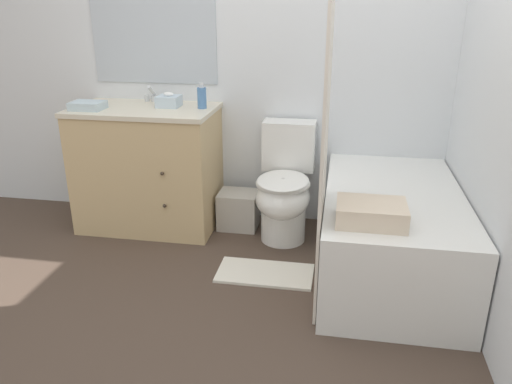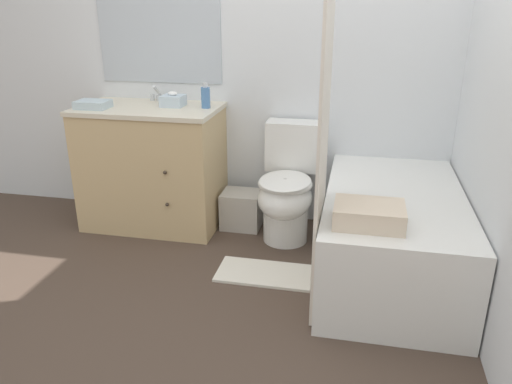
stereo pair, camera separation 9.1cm
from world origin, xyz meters
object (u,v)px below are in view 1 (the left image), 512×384
object	(u,v)px
sink_faucet	(154,97)
toilet	(284,189)
bath_mat	(265,273)
hand_towel_folded	(88,106)
vanity_cabinet	(148,166)
bathtub	(390,232)
wastebasket	(238,210)
soap_dispenser	(202,97)
tissue_box	(169,101)
bath_towel_folded	(371,213)

from	to	relation	value
sink_faucet	toilet	world-z (taller)	sink_faucet
toilet	bath_mat	world-z (taller)	toilet
hand_towel_folded	vanity_cabinet	bearing A→B (deg)	20.98
bathtub	sink_faucet	bearing A→B (deg)	159.55
toilet	bathtub	xyz separation A→B (m)	(0.66, -0.35, -0.09)
wastebasket	bath_mat	xyz separation A→B (m)	(0.29, -0.62, -0.12)
vanity_cabinet	toilet	distance (m)	0.96
soap_dispenser	hand_towel_folded	distance (m)	0.74
tissue_box	soap_dispenser	xyz separation A→B (m)	(0.23, -0.01, 0.03)
bathtub	tissue_box	world-z (taller)	tissue_box
vanity_cabinet	wastebasket	xyz separation A→B (m)	(0.62, 0.05, -0.30)
vanity_cabinet	wastebasket	size ratio (longest dim) A/B	3.52
sink_faucet	soap_dispenser	size ratio (longest dim) A/B	0.86
wastebasket	hand_towel_folded	xyz separation A→B (m)	(-0.95, -0.18, 0.74)
bath_mat	hand_towel_folded	bearing A→B (deg)	160.28
sink_faucet	wastebasket	size ratio (longest dim) A/B	0.53
bathtub	bath_mat	world-z (taller)	bathtub
bathtub	vanity_cabinet	bearing A→B (deg)	165.89
soap_dispenser	hand_towel_folded	bearing A→B (deg)	-167.32
tissue_box	hand_towel_folded	xyz separation A→B (m)	(-0.49, -0.17, -0.01)
vanity_cabinet	hand_towel_folded	world-z (taller)	hand_towel_folded
vanity_cabinet	sink_faucet	xyz separation A→B (m)	(-0.00, 0.20, 0.45)
bathtub	bath_towel_folded	distance (m)	0.56
toilet	soap_dispenser	xyz separation A→B (m)	(-0.56, 0.09, 0.57)
toilet	bathtub	bearing A→B (deg)	-27.78
sink_faucet	bathtub	distance (m)	1.83
vanity_cabinet	bath_towel_folded	world-z (taller)	vanity_cabinet
wastebasket	bath_towel_folded	distance (m)	1.30
tissue_box	bath_mat	world-z (taller)	tissue_box
sink_faucet	toilet	bearing A→B (deg)	-14.95
wastebasket	soap_dispenser	bearing A→B (deg)	-175.82
wastebasket	bath_towel_folded	world-z (taller)	bath_towel_folded
tissue_box	soap_dispenser	bearing A→B (deg)	-2.79
vanity_cabinet	tissue_box	distance (m)	0.48
vanity_cabinet	sink_faucet	distance (m)	0.49
vanity_cabinet	soap_dispenser	xyz separation A→B (m)	(0.39, 0.04, 0.48)
soap_dispenser	bath_mat	distance (m)	1.21
hand_towel_folded	tissue_box	bearing A→B (deg)	19.50
tissue_box	bath_towel_folded	distance (m)	1.61
toilet	bath_towel_folded	xyz separation A→B (m)	(0.51, -0.79, 0.21)
bath_mat	wastebasket	bearing A→B (deg)	114.86
hand_towel_folded	bath_mat	world-z (taller)	hand_towel_folded
bathtub	bath_towel_folded	world-z (taller)	bath_towel_folded
toilet	sink_faucet	bearing A→B (deg)	165.05
vanity_cabinet	bathtub	bearing A→B (deg)	-14.11
toilet	wastebasket	size ratio (longest dim) A/B	2.79
bath_towel_folded	sink_faucet	bearing A→B (deg)	144.48
bathtub	soap_dispenser	xyz separation A→B (m)	(-1.22, 0.44, 0.66)
hand_towel_folded	bath_towel_folded	xyz separation A→B (m)	(1.79, -0.72, -0.31)
wastebasket	soap_dispenser	size ratio (longest dim) A/B	1.63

